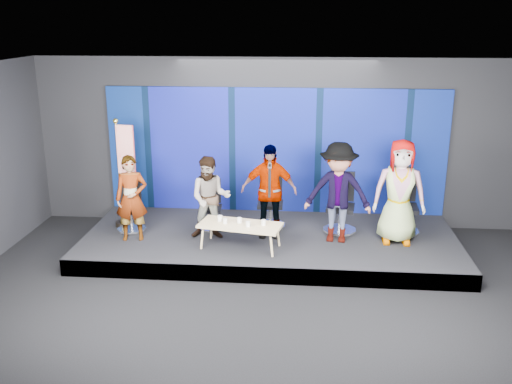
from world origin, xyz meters
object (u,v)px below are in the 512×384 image
coffee_table (240,226)px  panelist_a (131,198)px  chair_c (270,209)px  mug_c (239,220)px  chair_d (340,212)px  mug_d (248,224)px  chair_b (210,213)px  flag_stand (124,171)px  panelist_d (338,193)px  panelist_e (399,192)px  chair_e (403,213)px  mug_a (220,218)px  panelist_c (269,191)px  mug_e (264,222)px  mug_b (225,221)px  panelist_b (210,198)px  chair_a (131,214)px

coffee_table → panelist_a: bearing=173.3°
chair_c → mug_c: chair_c is taller
chair_d → mug_d: size_ratio=12.45×
chair_b → mug_d: size_ratio=10.44×
chair_b → mug_d: bearing=-56.0°
coffee_table → flag_stand: bearing=159.4°
panelist_d → panelist_e: (1.10, 0.06, 0.03)m
chair_e → chair_d: bearing=-174.8°
chair_c → mug_a: (-0.84, -1.02, 0.14)m
mug_a → panelist_c: bearing=31.5°
mug_e → panelist_d: bearing=21.0°
panelist_a → chair_e: size_ratio=1.35×
panelist_c → flag_stand: bearing=174.0°
mug_b → flag_stand: flag_stand is taller
mug_b → flag_stand: size_ratio=0.04×
panelist_e → mug_a: size_ratio=18.72×
chair_e → coffee_table: 3.16m
panelist_c → flag_stand: 2.83m
panelist_b → mug_d: bearing=-41.7°
mug_a → chair_b: bearing=110.8°
coffee_table → mug_c: mug_c is taller
panelist_e → mug_d: size_ratio=20.77×
chair_a → panelist_e: (5.02, -0.17, 0.63)m
chair_e → mug_e: size_ratio=12.36×
chair_b → flag_stand: bearing=177.7°
chair_b → coffee_table: bearing=-58.1°
coffee_table → panelist_b: bearing=143.3°
panelist_a → coffee_table: size_ratio=1.03×
mug_c → mug_d: 0.25m
panelist_c → flag_stand: flag_stand is taller
chair_e → panelist_e: size_ratio=0.62×
chair_d → panelist_d: panelist_d is taller
chair_d → mug_e: 1.73m
chair_d → panelist_a: bearing=-161.5°
chair_d → flag_stand: size_ratio=0.53×
panelist_a → chair_c: 2.68m
panelist_c → mug_d: bearing=-113.2°
chair_e → panelist_c: bearing=-167.9°
panelist_c → mug_e: (-0.05, -0.66, -0.38)m
mug_b → coffee_table: bearing=-1.0°
panelist_c → panelist_d: panelist_d is taller
mug_c → mug_d: bearing=-46.8°
chair_a → panelist_d: size_ratio=0.53×
panelist_b → chair_c: 1.34m
chair_c → mug_d: bearing=-104.8°
mug_c → flag_stand: flag_stand is taller
chair_a → chair_c: (2.67, 0.44, 0.04)m
chair_d → chair_e: (1.18, 0.03, 0.01)m
chair_a → mug_e: size_ratio=10.27×
panelist_c → chair_d: bearing=13.4°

